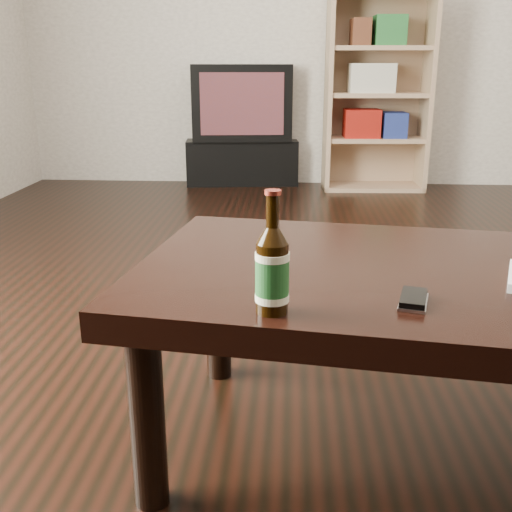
# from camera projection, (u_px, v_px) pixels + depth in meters

# --- Properties ---
(floor) EXTENTS (5.00, 6.00, 0.01)m
(floor) POSITION_uv_depth(u_px,v_px,m) (403.00, 350.00, 2.06)
(floor) COLOR black
(floor) RESTS_ON ground
(wall_back) EXTENTS (5.00, 0.02, 2.70)m
(wall_back) POSITION_uv_depth(u_px,v_px,m) (347.00, 5.00, 4.50)
(wall_back) COLOR #B2A99B
(wall_back) RESTS_ON ground
(tv_stand) EXTENTS (0.92, 0.53, 0.35)m
(tv_stand) POSITION_uv_depth(u_px,v_px,m) (242.00, 161.00, 4.89)
(tv_stand) COLOR black
(tv_stand) RESTS_ON floor
(tv) EXTENTS (0.81, 0.56, 0.58)m
(tv) POSITION_uv_depth(u_px,v_px,m) (241.00, 102.00, 4.75)
(tv) COLOR black
(tv) RESTS_ON tv_stand
(bookshelf) EXTENTS (0.78, 0.38, 1.42)m
(bookshelf) POSITION_uv_depth(u_px,v_px,m) (376.00, 91.00, 4.49)
(bookshelf) COLOR tan
(bookshelf) RESTS_ON floor
(coffee_table) EXTENTS (1.40, 0.93, 0.49)m
(coffee_table) POSITION_uv_depth(u_px,v_px,m) (420.00, 296.00, 1.38)
(coffee_table) COLOR black
(coffee_table) RESTS_ON floor
(beer_bottle) EXTENTS (0.07, 0.07, 0.23)m
(beer_bottle) POSITION_uv_depth(u_px,v_px,m) (272.00, 271.00, 1.10)
(beer_bottle) COLOR black
(beer_bottle) RESTS_ON coffee_table
(phone) EXTENTS (0.08, 0.11, 0.02)m
(phone) POSITION_uv_depth(u_px,v_px,m) (413.00, 299.00, 1.17)
(phone) COLOR #ACACAE
(phone) RESTS_ON coffee_table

